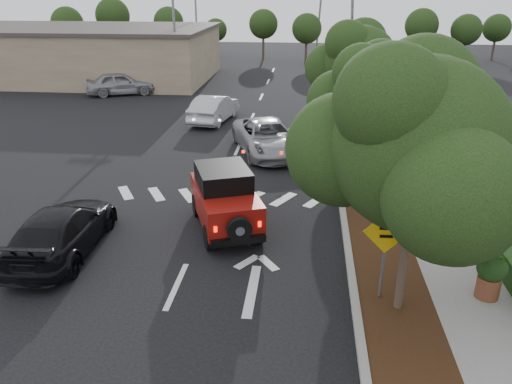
# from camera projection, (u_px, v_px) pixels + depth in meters

# --- Properties ---
(ground) EXTENTS (120.00, 120.00, 0.00)m
(ground) POSITION_uv_depth(u_px,v_px,m) (176.00, 286.00, 13.09)
(ground) COLOR black
(ground) RESTS_ON ground
(curb) EXTENTS (0.20, 70.00, 0.15)m
(curb) POSITION_uv_depth(u_px,v_px,m) (334.00, 150.00, 23.65)
(curb) COLOR #9E9B93
(curb) RESTS_ON ground
(planting_strip) EXTENTS (1.80, 70.00, 0.12)m
(planting_strip) POSITION_uv_depth(u_px,v_px,m) (356.00, 151.00, 23.56)
(planting_strip) COLOR black
(planting_strip) RESTS_ON ground
(sidewalk) EXTENTS (2.00, 70.00, 0.12)m
(sidewalk) POSITION_uv_depth(u_px,v_px,m) (397.00, 152.00, 23.38)
(sidewalk) COLOR gray
(sidewalk) RESTS_ON ground
(hedge) EXTENTS (0.80, 70.00, 0.80)m
(hedge) POSITION_uv_depth(u_px,v_px,m) (428.00, 146.00, 23.11)
(hedge) COLOR black
(hedge) RESTS_ON ground
(commercial_building) EXTENTS (22.00, 12.00, 4.00)m
(commercial_building) POSITION_uv_depth(u_px,v_px,m) (76.00, 54.00, 41.39)
(commercial_building) COLOR #7F6F58
(commercial_building) RESTS_ON ground
(transmission_tower) EXTENTS (7.00, 4.00, 28.00)m
(transmission_tower) POSITION_uv_depth(u_px,v_px,m) (333.00, 54.00, 56.60)
(transmission_tower) COLOR slate
(transmission_tower) RESTS_ON ground
(street_tree_near) EXTENTS (3.80, 3.80, 5.92)m
(street_tree_near) POSITION_uv_depth(u_px,v_px,m) (397.00, 311.00, 12.10)
(street_tree_near) COLOR black
(street_tree_near) RESTS_ON ground
(street_tree_mid) EXTENTS (3.20, 3.20, 5.32)m
(street_tree_mid) POSITION_uv_depth(u_px,v_px,m) (367.00, 197.00, 18.53)
(street_tree_mid) COLOR black
(street_tree_mid) RESTS_ON ground
(street_tree_far) EXTENTS (3.40, 3.40, 5.62)m
(street_tree_far) POSITION_uv_depth(u_px,v_px,m) (354.00, 146.00, 24.50)
(street_tree_far) COLOR black
(street_tree_far) RESTS_ON ground
(light_pole_a) EXTENTS (2.00, 0.22, 9.00)m
(light_pole_a) POSITION_uv_depth(u_px,v_px,m) (178.00, 90.00, 37.58)
(light_pole_a) COLOR slate
(light_pole_a) RESTS_ON ground
(light_pole_b) EXTENTS (2.00, 0.22, 9.00)m
(light_pole_b) POSITION_uv_depth(u_px,v_px,m) (198.00, 66.00, 48.69)
(light_pole_b) COLOR slate
(light_pole_b) RESTS_ON ground
(red_jeep) EXTENTS (2.86, 4.06, 1.99)m
(red_jeep) POSITION_uv_depth(u_px,v_px,m) (224.00, 197.00, 15.99)
(red_jeep) COLOR black
(red_jeep) RESTS_ON ground
(silver_suv_ahead) EXTENTS (4.13, 5.91, 1.50)m
(silver_suv_ahead) POSITION_uv_depth(u_px,v_px,m) (267.00, 137.00, 23.21)
(silver_suv_ahead) COLOR #939599
(silver_suv_ahead) RESTS_ON ground
(black_suv_oncoming) EXTENTS (2.15, 4.92, 1.41)m
(black_suv_oncoming) POSITION_uv_depth(u_px,v_px,m) (62.00, 230.00, 14.53)
(black_suv_oncoming) COLOR black
(black_suv_oncoming) RESTS_ON ground
(silver_sedan_oncoming) EXTENTS (2.34, 4.81, 1.52)m
(silver_sedan_oncoming) POSITION_uv_depth(u_px,v_px,m) (214.00, 108.00, 28.56)
(silver_sedan_oncoming) COLOR #B1B5BA
(silver_sedan_oncoming) RESTS_ON ground
(parked_suv) EXTENTS (5.11, 3.65, 1.62)m
(parked_suv) POSITION_uv_depth(u_px,v_px,m) (121.00, 83.00, 35.54)
(parked_suv) COLOR #929498
(parked_suv) RESTS_ON ground
(speed_hump_sign) EXTENTS (1.11, 0.10, 2.36)m
(speed_hump_sign) POSITION_uv_depth(u_px,v_px,m) (385.00, 243.00, 11.85)
(speed_hump_sign) COLOR slate
(speed_hump_sign) RESTS_ON ground
(terracotta_planter) EXTENTS (0.71, 0.71, 1.25)m
(terracotta_planter) POSITION_uv_depth(u_px,v_px,m) (491.00, 272.00, 12.16)
(terracotta_planter) COLOR brown
(terracotta_planter) RESTS_ON ground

